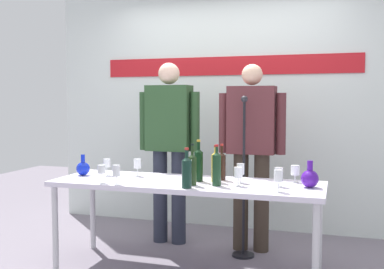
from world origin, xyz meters
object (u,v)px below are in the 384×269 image
object	(u,v)px
wine_bottle_3	(187,171)
wine_glass_left_2	(116,171)
wine_bottle_2	(222,165)
wine_glass_right_4	(238,173)
decanter_blue_right	(310,178)
wine_bottle_0	(217,168)
wine_glass_left_0	(137,164)
wine_glass_right_1	(278,176)
display_table	(186,188)
presenter_left	(169,140)
wine_glass_left_3	(107,163)
wine_glass_right_0	(295,170)
presenter_right	(252,144)
wine_glass_right_3	(241,170)
wine_glass_right_2	(279,172)
wine_bottle_5	(199,164)
microphone_stand	(244,204)
wine_bottle_1	(216,166)
wine_bottle_4	(192,168)
decanter_blue_left	(83,168)
wine_glass_left_1	(102,170)

from	to	relation	value
wine_bottle_3	wine_glass_left_2	bearing A→B (deg)	-176.78
wine_bottle_2	wine_glass_right_4	distance (m)	0.30
decanter_blue_right	wine_bottle_0	bearing A→B (deg)	-168.61
wine_bottle_0	wine_glass_left_0	xyz separation A→B (m)	(-0.78, 0.25, -0.03)
wine_bottle_2	wine_glass_right_1	distance (m)	0.63
wine_bottle_0	wine_glass_right_1	xyz separation A→B (m)	(0.48, -0.10, -0.03)
display_table	wine_glass_right_4	bearing A→B (deg)	-9.44
presenter_left	wine_glass_left_3	distance (m)	0.73
wine_glass_right_0	wine_bottle_0	bearing A→B (deg)	-148.87
presenter_left	presenter_right	bearing A→B (deg)	-0.00
wine_glass_right_0	wine_glass_right_3	xyz separation A→B (m)	(-0.41, -0.16, 0.01)
wine_glass_left_2	wine_glass_left_3	bearing A→B (deg)	126.64
wine_glass_left_3	wine_glass_right_3	world-z (taller)	wine_glass_right_3
display_table	wine_glass_right_2	distance (m)	0.76
wine_bottle_5	microphone_stand	bearing A→B (deg)	58.50
presenter_right	wine_glass_left_3	distance (m)	1.33
presenter_left	wine_glass_right_2	xyz separation A→B (m)	(1.15, -0.70, -0.16)
wine_bottle_1	wine_bottle_2	world-z (taller)	same
decanter_blue_right	microphone_stand	size ratio (longest dim) A/B	0.14
wine_glass_left_3	wine_glass_right_0	world-z (taller)	wine_glass_left_3
presenter_left	wine_bottle_4	world-z (taller)	presenter_left
decanter_blue_left	wine_bottle_4	distance (m)	1.07
wine_bottle_5	wine_glass_left_3	size ratio (longest dim) A/B	2.29
presenter_left	wine_glass_left_2	bearing A→B (deg)	-93.97
wine_glass_left_1	wine_glass_right_2	world-z (taller)	same
wine_glass_left_2	wine_glass_right_0	distance (m)	1.42
decanter_blue_left	microphone_stand	size ratio (longest dim) A/B	0.13
wine_bottle_0	wine_bottle_1	world-z (taller)	wine_bottle_0
wine_glass_left_0	wine_glass_left_2	distance (m)	0.44
display_table	decanter_blue_right	world-z (taller)	decanter_blue_right
presenter_left	wine_bottle_2	distance (m)	0.87
wine_glass_right_0	microphone_stand	world-z (taller)	microphone_stand
presenter_left	wine_glass_right_3	xyz separation A→B (m)	(0.84, -0.63, -0.17)
wine_bottle_3	wine_glass_right_2	bearing A→B (deg)	22.30
wine_bottle_3	microphone_stand	size ratio (longest dim) A/B	0.21
presenter_left	wine_glass_right_3	world-z (taller)	presenter_left
wine_bottle_3	wine_glass_right_3	xyz separation A→B (m)	(0.34, 0.34, -0.02)
decanter_blue_left	wine_glass_right_1	bearing A→B (deg)	-7.86
wine_bottle_0	wine_glass_left_1	size ratio (longest dim) A/B	2.19
decanter_blue_left	wine_glass_right_0	bearing A→B (deg)	6.33
presenter_right	wine_bottle_4	distance (m)	0.90
presenter_left	wine_bottle_5	xyz separation A→B (m)	(0.50, -0.66, -0.13)
decanter_blue_right	wine_glass_left_3	bearing A→B (deg)	178.36
wine_bottle_5	wine_glass_left_1	distance (m)	0.78
decanter_blue_right	wine_bottle_1	size ratio (longest dim) A/B	0.69
decanter_blue_left	wine_glass_right_2	size ratio (longest dim) A/B	1.26
wine_glass_left_0	microphone_stand	distance (m)	1.01
wine_glass_left_2	wine_glass_right_1	bearing A→B (deg)	4.09
wine_glass_left_2	wine_glass_right_3	bearing A→B (deg)	22.05
wine_bottle_0	wine_glass_left_3	distance (m)	1.06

